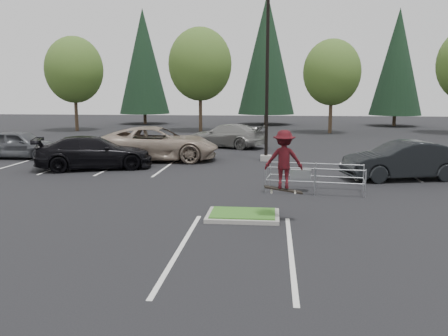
# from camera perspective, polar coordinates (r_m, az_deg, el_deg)

# --- Properties ---
(ground) EXTENTS (120.00, 120.00, 0.00)m
(ground) POSITION_cam_1_polar(r_m,az_deg,el_deg) (14.57, 2.29, -5.97)
(ground) COLOR black
(ground) RESTS_ON ground
(grass_median) EXTENTS (2.20, 1.60, 0.16)m
(grass_median) POSITION_cam_1_polar(r_m,az_deg,el_deg) (14.55, 2.29, -5.67)
(grass_median) COLOR gray
(grass_median) RESTS_ON ground
(stall_lines) EXTENTS (22.62, 17.60, 0.01)m
(stall_lines) POSITION_cam_1_polar(r_m,az_deg,el_deg) (20.54, -0.40, -1.45)
(stall_lines) COLOR silver
(stall_lines) RESTS_ON ground
(light_pole) EXTENTS (0.70, 0.60, 10.12)m
(light_pole) POSITION_cam_1_polar(r_m,az_deg,el_deg) (26.04, 5.21, 10.86)
(light_pole) COLOR gray
(light_pole) RESTS_ON ground
(decid_a) EXTENTS (5.44, 5.44, 8.91)m
(decid_a) POSITION_cam_1_polar(r_m,az_deg,el_deg) (47.97, -17.57, 10.97)
(decid_a) COLOR #38281C
(decid_a) RESTS_ON ground
(decid_b) EXTENTS (5.89, 5.89, 9.64)m
(decid_b) POSITION_cam_1_polar(r_m,az_deg,el_deg) (45.14, -2.89, 12.10)
(decid_b) COLOR #38281C
(decid_b) RESTS_ON ground
(decid_c) EXTENTS (5.12, 5.12, 8.38)m
(decid_c) POSITION_cam_1_polar(r_m,az_deg,el_deg) (44.18, 12.83, 10.92)
(decid_c) COLOR #38281C
(decid_c) RESTS_ON ground
(conif_a) EXTENTS (5.72, 5.72, 13.00)m
(conif_a) POSITION_cam_1_polar(r_m,az_deg,el_deg) (56.13, -9.66, 12.51)
(conif_a) COLOR #38281C
(conif_a) RESTS_ON ground
(conif_b) EXTENTS (6.38, 6.38, 14.50)m
(conif_b) POSITION_cam_1_polar(r_m,az_deg,el_deg) (54.68, 5.16, 13.48)
(conif_b) COLOR #38281C
(conif_b) RESTS_ON ground
(conif_c) EXTENTS (5.50, 5.50, 12.50)m
(conif_c) POSITION_cam_1_polar(r_m,az_deg,el_deg) (55.19, 20.15, 11.88)
(conif_c) COLOR #38281C
(conif_c) RESTS_ON ground
(cart_corral) EXTENTS (3.81, 1.77, 1.04)m
(cart_corral) POSITION_cam_1_polar(r_m,az_deg,el_deg) (18.40, 9.63, -0.79)
(cart_corral) COLOR #95979D
(cart_corral) RESTS_ON ground
(skateboarder) EXTENTS (1.13, 0.65, 1.87)m
(skateboarder) POSITION_cam_1_polar(r_m,az_deg,el_deg) (13.89, 7.21, 0.99)
(skateboarder) COLOR black
(skateboarder) RESTS_ON ground
(car_l_tan) EXTENTS (7.02, 3.74, 1.88)m
(car_l_tan) POSITION_cam_1_polar(r_m,az_deg,el_deg) (26.46, -8.11, 2.93)
(car_l_tan) COLOR gray
(car_l_tan) RESTS_ON ground
(car_l_black) EXTENTS (6.05, 4.01, 1.63)m
(car_l_black) POSITION_cam_1_polar(r_m,az_deg,el_deg) (24.27, -15.57, 1.81)
(car_l_black) COLOR black
(car_l_black) RESTS_ON ground
(car_l_grey) EXTENTS (4.75, 2.02, 1.60)m
(car_l_grey) POSITION_cam_1_polar(r_m,az_deg,el_deg) (29.46, -23.33, 2.63)
(car_l_grey) COLOR #494B50
(car_l_grey) RESTS_ON ground
(car_r_charc) EXTENTS (5.36, 2.92, 1.68)m
(car_r_charc) POSITION_cam_1_polar(r_m,az_deg,el_deg) (21.97, 20.72, 0.86)
(car_r_charc) COLOR black
(car_r_charc) RESTS_ON ground
(car_far_silver) EXTENTS (5.91, 4.12, 1.59)m
(car_far_silver) POSITION_cam_1_polar(r_m,az_deg,el_deg) (32.32, 0.42, 3.91)
(car_far_silver) COLOR gray
(car_far_silver) RESTS_ON ground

